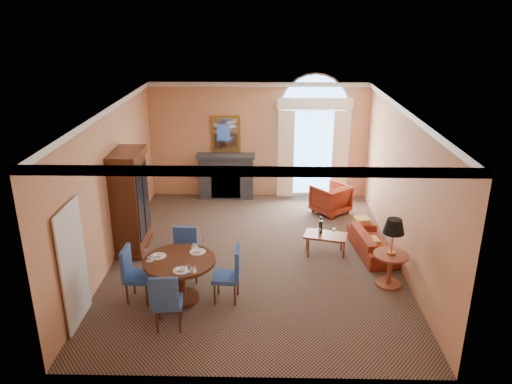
{
  "coord_description": "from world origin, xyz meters",
  "views": [
    {
      "loc": [
        0.22,
        -9.61,
        5.07
      ],
      "look_at": [
        0.0,
        0.5,
        1.3
      ],
      "focal_mm": 35.0,
      "sensor_mm": 36.0,
      "label": 1
    }
  ],
  "objects_px": {
    "sofa": "(373,243)",
    "coffee_table": "(325,236)",
    "armoire": "(130,203)",
    "dining_table": "(180,271)",
    "armchair": "(331,199)",
    "side_table": "(392,244)"
  },
  "relations": [
    {
      "from": "sofa",
      "to": "armchair",
      "type": "bearing_deg",
      "value": 8.6
    },
    {
      "from": "coffee_table",
      "to": "side_table",
      "type": "relative_size",
      "value": 0.73
    },
    {
      "from": "coffee_table",
      "to": "armchair",
      "type": "bearing_deg",
      "value": 95.01
    },
    {
      "from": "armoire",
      "to": "armchair",
      "type": "height_order",
      "value": "armoire"
    },
    {
      "from": "armoire",
      "to": "sofa",
      "type": "bearing_deg",
      "value": -0.99
    },
    {
      "from": "dining_table",
      "to": "armchair",
      "type": "bearing_deg",
      "value": 52.58
    },
    {
      "from": "sofa",
      "to": "coffee_table",
      "type": "relative_size",
      "value": 1.7
    },
    {
      "from": "armoire",
      "to": "dining_table",
      "type": "xyz_separation_m",
      "value": [
        1.39,
        -2.03,
        -0.48
      ]
    },
    {
      "from": "armoire",
      "to": "coffee_table",
      "type": "relative_size",
      "value": 2.26
    },
    {
      "from": "sofa",
      "to": "coffee_table",
      "type": "distance_m",
      "value": 1.07
    },
    {
      "from": "armchair",
      "to": "dining_table",
      "type": "bearing_deg",
      "value": 12.91
    },
    {
      "from": "coffee_table",
      "to": "dining_table",
      "type": "bearing_deg",
      "value": -131.83
    },
    {
      "from": "armoire",
      "to": "armchair",
      "type": "xyz_separation_m",
      "value": [
        4.61,
        2.18,
        -0.7
      ]
    },
    {
      "from": "sofa",
      "to": "coffee_table",
      "type": "bearing_deg",
      "value": 85.78
    },
    {
      "from": "sofa",
      "to": "side_table",
      "type": "relative_size",
      "value": 1.24
    },
    {
      "from": "armoire",
      "to": "dining_table",
      "type": "height_order",
      "value": "armoire"
    },
    {
      "from": "armoire",
      "to": "coffee_table",
      "type": "distance_m",
      "value": 4.28
    },
    {
      "from": "armoire",
      "to": "sofa",
      "type": "height_order",
      "value": "armoire"
    },
    {
      "from": "dining_table",
      "to": "side_table",
      "type": "height_order",
      "value": "side_table"
    },
    {
      "from": "armoire",
      "to": "dining_table",
      "type": "distance_m",
      "value": 2.51
    },
    {
      "from": "armchair",
      "to": "coffee_table",
      "type": "distance_m",
      "value": 2.36
    },
    {
      "from": "dining_table",
      "to": "side_table",
      "type": "xyz_separation_m",
      "value": [
        3.93,
        0.6,
        0.27
      ]
    }
  ]
}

